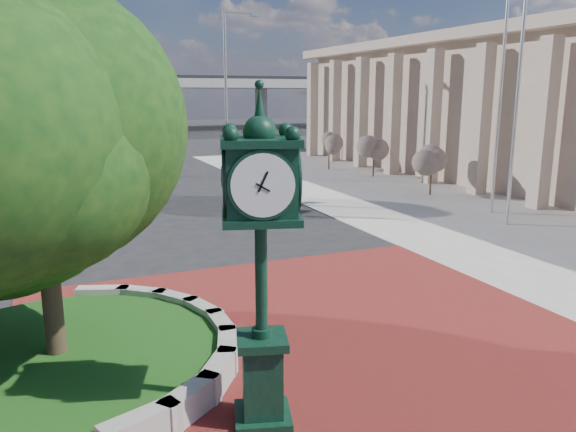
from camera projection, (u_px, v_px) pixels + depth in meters
The scene contains 17 objects.
ground at pixel (298, 329), 12.59m from camera, with size 200.00×200.00×0.00m, color black.
plaza at pixel (318, 346), 11.69m from camera, with size 12.00×12.00×0.04m, color maroon.
sidewalk at pixel (512, 200), 27.67m from camera, with size 20.00×50.00×0.04m, color #9E9B93.
planter_wall at pixel (178, 338), 11.50m from camera, with size 2.96×6.77×0.54m.
grass_bed at pixel (58, 361), 10.64m from camera, with size 6.10×6.10×0.40m, color #134314.
overpass at pixel (82, 83), 74.07m from camera, with size 90.00×12.00×7.50m.
tree_planter at pixel (40, 177), 9.89m from camera, with size 5.20×5.20×6.33m.
tree_street at pixel (67, 135), 26.56m from camera, with size 4.40×4.40×5.45m.
post_clock at pixel (261, 249), 8.40m from camera, with size 1.31×1.31×5.27m.
parked_car at pixel (145, 144), 50.44m from camera, with size 1.65×4.10×1.40m, color #4F130B.
flagpole_a at pixel (519, 73), 21.23m from camera, with size 1.68×0.93×11.56m.
flagpole_b at pixel (502, 81), 23.44m from camera, with size 1.74×0.20×11.07m.
street_lamp_near at pixel (230, 82), 33.85m from camera, with size 2.23×0.39×9.92m.
street_lamp_far at pixel (109, 94), 47.14m from camera, with size 1.89×0.73×8.64m.
shrub_near at pixel (431, 165), 28.62m from camera, with size 1.20×1.20×2.20m.
shrub_mid at pixel (374, 152), 35.01m from camera, with size 1.20×1.20×2.20m.
shrub_far at pixel (329, 147), 38.34m from camera, with size 1.20×1.20×2.20m.
Camera 1 is at (-4.80, -10.73, 5.18)m, focal length 35.00 mm.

